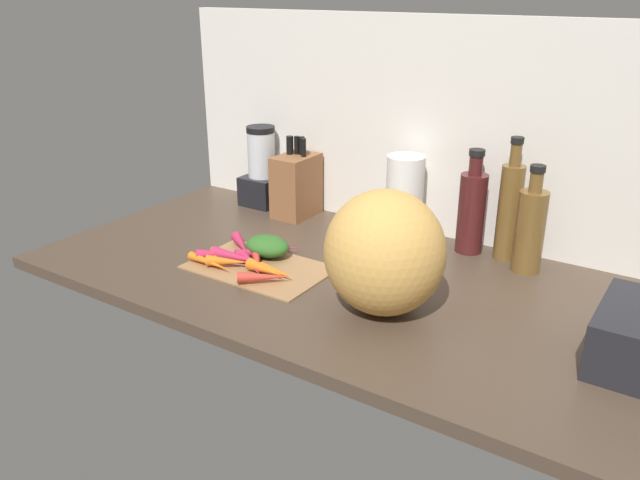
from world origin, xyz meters
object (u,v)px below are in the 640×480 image
(carrot_0, at_px, (237,257))
(winter_squash, at_px, (384,253))
(carrot_6, at_px, (265,270))
(knife_block, at_px, (296,185))
(carrot_3, at_px, (227,261))
(carrot_5, at_px, (215,258))
(paper_towel_roll, at_px, (404,198))
(carrot_7, at_px, (276,272))
(bottle_0, at_px, (472,210))
(cutting_board, at_px, (259,267))
(carrot_4, at_px, (269,251))
(carrot_11, at_px, (242,245))
(carrot_1, at_px, (210,262))
(bottle_2, at_px, (530,229))
(carrot_10, at_px, (252,264))
(carrot_9, at_px, (219,254))
(blender_appliance, at_px, (262,171))
(carrot_8, at_px, (264,277))
(carrot_2, at_px, (257,261))
(bottle_1, at_px, (509,209))

(carrot_0, bearing_deg, winter_squash, -0.42)
(carrot_6, distance_m, knife_block, 0.47)
(carrot_3, relative_size, carrot_5, 1.06)
(carrot_6, relative_size, paper_towel_roll, 0.47)
(carrot_7, bearing_deg, bottle_0, 52.73)
(cutting_board, height_order, carrot_4, carrot_4)
(knife_block, bearing_deg, carrot_5, -84.17)
(carrot_3, distance_m, winter_squash, 0.44)
(carrot_11, relative_size, bottle_0, 0.47)
(carrot_1, relative_size, carrot_4, 0.81)
(carrot_11, relative_size, bottle_2, 0.48)
(carrot_1, distance_m, carrot_10, 0.11)
(carrot_10, bearing_deg, paper_towel_roll, 62.93)
(carrot_3, distance_m, carrot_9, 0.05)
(carrot_3, height_order, carrot_9, carrot_9)
(knife_block, distance_m, blender_appliance, 0.16)
(carrot_5, relative_size, paper_towel_roll, 0.43)
(carrot_8, xyz_separation_m, knife_block, (-0.22, 0.45, 0.08))
(cutting_board, xyz_separation_m, carrot_9, (-0.11, -0.03, 0.02))
(knife_block, relative_size, blender_appliance, 0.96)
(carrot_1, bearing_deg, carrot_3, 32.52)
(carrot_4, relative_size, bottle_0, 0.63)
(carrot_2, bearing_deg, carrot_4, 103.28)
(cutting_board, relative_size, carrot_11, 2.65)
(carrot_2, distance_m, carrot_7, 0.08)
(carrot_8, bearing_deg, carrot_5, 171.11)
(carrot_0, height_order, carrot_3, carrot_0)
(carrot_1, relative_size, blender_appliance, 0.56)
(cutting_board, xyz_separation_m, carrot_6, (0.05, -0.04, 0.02))
(carrot_5, relative_size, carrot_9, 0.87)
(paper_towel_roll, height_order, bottle_0, bottle_0)
(carrot_4, relative_size, paper_towel_roll, 0.75)
(carrot_1, height_order, carrot_6, carrot_6)
(carrot_0, height_order, carrot_7, carrot_0)
(carrot_2, bearing_deg, knife_block, 111.40)
(carrot_3, height_order, blender_appliance, blender_appliance)
(carrot_1, relative_size, knife_block, 0.59)
(carrot_1, relative_size, carrot_2, 1.09)
(carrot_10, height_order, bottle_1, bottle_1)
(knife_block, height_order, bottle_0, bottle_0)
(carrot_1, height_order, carrot_9, carrot_9)
(bottle_0, bearing_deg, carrot_6, -128.63)
(carrot_1, height_order, carrot_8, carrot_8)
(cutting_board, height_order, carrot_2, carrot_2)
(carrot_7, bearing_deg, carrot_11, 155.69)
(bottle_2, bearing_deg, bottle_1, 145.13)
(carrot_3, xyz_separation_m, carrot_10, (0.06, 0.02, -0.00))
(carrot_6, bearing_deg, carrot_9, 176.39)
(carrot_2, relative_size, carrot_11, 1.00)
(blender_appliance, height_order, paper_towel_roll, blender_appliance)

